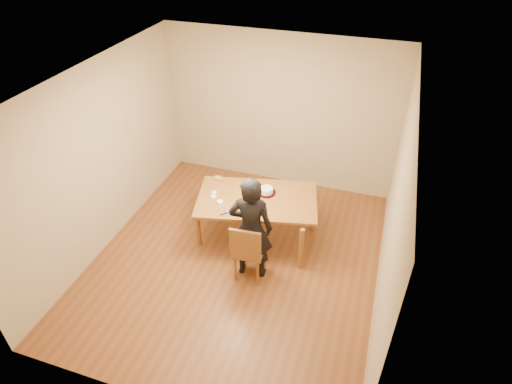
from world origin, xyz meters
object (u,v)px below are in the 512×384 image
(dining_table, at_px, (257,200))
(cake_plate, at_px, (267,193))
(cake, at_px, (267,190))
(dining_chair, at_px, (250,250))
(person, at_px, (251,229))

(dining_table, xyz_separation_m, cake_plate, (0.09, 0.17, 0.03))
(dining_table, bearing_deg, cake, 47.62)
(dining_table, distance_m, dining_chair, 0.84)
(dining_table, height_order, cake, cake)
(dining_chair, xyz_separation_m, person, (0.00, 0.05, 0.35))
(dining_chair, distance_m, person, 0.35)
(cake, bearing_deg, cake_plate, 0.00)
(dining_chair, height_order, person, person)
(person, bearing_deg, cake, -95.49)
(cake, distance_m, person, 0.90)
(dining_table, bearing_deg, dining_chair, -91.89)
(dining_table, xyz_separation_m, cake, (0.09, 0.17, 0.07))
(person, bearing_deg, cake_plate, -95.49)
(dining_table, height_order, person, person)
(dining_table, xyz_separation_m, dining_chair, (0.15, -0.78, -0.28))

